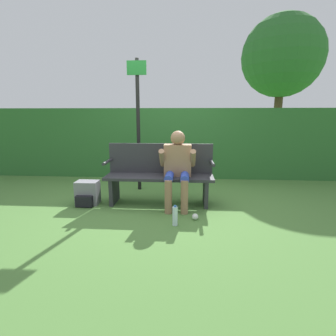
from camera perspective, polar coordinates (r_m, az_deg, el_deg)
ground_plane at (r=4.39m, az=-1.88°, el=-7.73°), size 40.00×40.00×0.00m
hedge_back at (r=6.17m, az=-0.02°, el=5.47°), size 12.00×0.45×1.59m
park_bench at (r=4.33m, az=-1.82°, el=-1.27°), size 1.75×0.49×0.98m
person_seated at (r=4.14m, az=2.06°, el=0.80°), size 0.57×0.64×1.20m
backpack at (r=4.50m, az=-17.16°, el=-5.32°), size 0.36×0.33×0.39m
water_bottle at (r=3.53m, az=1.54°, el=-10.38°), size 0.07×0.07×0.28m
signpost at (r=5.03m, az=-6.54°, el=10.69°), size 0.35×0.09×2.45m
parked_car at (r=15.24m, az=-15.41°, el=7.90°), size 3.00×4.28×1.25m
tree at (r=10.22m, az=23.60°, el=21.28°), size 2.66×2.66×4.69m
litter_crumple at (r=3.76m, az=5.92°, el=-10.50°), size 0.09×0.09×0.09m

